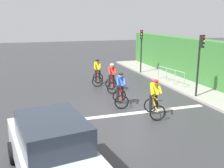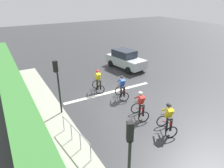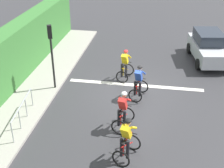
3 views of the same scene
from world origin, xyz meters
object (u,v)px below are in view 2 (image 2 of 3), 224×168
object	(u,v)px
cyclist_fourth	(98,81)
pedestrian_railing_kerbside	(75,133)
cyclist_lead	(168,119)
traffic_light_far_junction	(129,154)
cyclist_mid	(122,88)
cyclist_second	(140,106)
traffic_light_near_crossing	(57,80)
car_silver	(125,59)

from	to	relation	value
cyclist_fourth	pedestrian_railing_kerbside	bearing A→B (deg)	53.36
cyclist_lead	traffic_light_far_junction	bearing A→B (deg)	29.76
cyclist_mid	traffic_light_far_junction	bearing A→B (deg)	58.83
cyclist_lead	pedestrian_railing_kerbside	distance (m)	4.70
cyclist_second	traffic_light_near_crossing	xyz separation A→B (m)	(3.87, -2.76, 1.43)
traffic_light_far_junction	pedestrian_railing_kerbside	distance (m)	3.99
cyclist_mid	pedestrian_railing_kerbside	distance (m)	5.44
cyclist_fourth	traffic_light_near_crossing	world-z (taller)	traffic_light_near_crossing
cyclist_lead	cyclist_mid	size ratio (longest dim) A/B	1.00
pedestrian_railing_kerbside	car_silver	bearing A→B (deg)	-134.98
cyclist_second	traffic_light_near_crossing	bearing A→B (deg)	-35.56
cyclist_lead	cyclist_fourth	distance (m)	6.30
traffic_light_near_crossing	pedestrian_railing_kerbside	world-z (taller)	traffic_light_near_crossing
cyclist_mid	cyclist_lead	bearing A→B (deg)	89.69
traffic_light_near_crossing	traffic_light_far_junction	distance (m)	6.89
car_silver	traffic_light_near_crossing	world-z (taller)	traffic_light_near_crossing
cyclist_second	pedestrian_railing_kerbside	size ratio (longest dim) A/B	0.62
cyclist_fourth	traffic_light_far_junction	bearing A→B (deg)	69.67
cyclist_second	traffic_light_far_junction	size ratio (longest dim) A/B	0.50
cyclist_mid	pedestrian_railing_kerbside	bearing A→B (deg)	33.90
cyclist_mid	traffic_light_near_crossing	distance (m)	4.50
car_silver	pedestrian_railing_kerbside	size ratio (longest dim) A/B	1.60
cyclist_second	cyclist_mid	bearing A→B (deg)	-98.72
cyclist_second	pedestrian_railing_kerbside	distance (m)	4.14
cyclist_mid	traffic_light_near_crossing	size ratio (longest dim) A/B	0.50
traffic_light_far_junction	cyclist_fourth	bearing A→B (deg)	-110.33
cyclist_lead	cyclist_mid	world-z (taller)	same
cyclist_mid	cyclist_fourth	size ratio (longest dim) A/B	1.00
cyclist_lead	traffic_light_near_crossing	distance (m)	6.40
cyclist_second	car_silver	size ratio (longest dim) A/B	0.39
cyclist_second	car_silver	bearing A→B (deg)	-117.88
traffic_light_near_crossing	cyclist_lead	bearing A→B (deg)	132.79
cyclist_lead	pedestrian_railing_kerbside	size ratio (longest dim) A/B	0.62
car_silver	cyclist_second	bearing A→B (deg)	62.12
traffic_light_far_junction	pedestrian_railing_kerbside	xyz separation A→B (m)	(0.46, -3.68, -1.47)
cyclist_second	car_silver	world-z (taller)	car_silver
cyclist_mid	car_silver	xyz separation A→B (m)	(-3.74, -5.22, 0.08)
cyclist_second	cyclist_fourth	xyz separation A→B (m)	(0.50, -4.43, 0.00)
cyclist_lead	traffic_light_near_crossing	world-z (taller)	traffic_light_near_crossing
cyclist_lead	car_silver	distance (m)	10.34
cyclist_lead	cyclist_mid	bearing A→B (deg)	-90.31
cyclist_fourth	traffic_light_near_crossing	distance (m)	4.02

